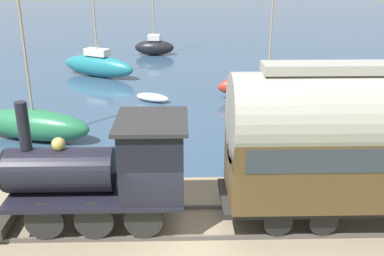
# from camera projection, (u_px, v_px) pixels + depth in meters

# --- Properties ---
(ground_plane) EXTENTS (200.00, 200.00, 0.00)m
(ground_plane) POSITION_uv_depth(u_px,v_px,m) (179.00, 254.00, 11.99)
(ground_plane) COLOR #476033
(harbor_water) EXTENTS (80.00, 80.00, 0.01)m
(harbor_water) POSITION_uv_depth(u_px,v_px,m) (180.00, 27.00, 53.19)
(harbor_water) COLOR #2D4760
(harbor_water) RESTS_ON ground
(rail_embankment) EXTENTS (5.74, 56.00, 0.54)m
(rail_embankment) POSITION_uv_depth(u_px,v_px,m) (179.00, 230.00, 12.66)
(rail_embankment) COLOR #84755B
(rail_embankment) RESTS_ON ground
(steam_locomotive) EXTENTS (2.20, 5.23, 3.48)m
(steam_locomotive) POSITION_uv_depth(u_px,v_px,m) (111.00, 167.00, 11.92)
(steam_locomotive) COLOR black
(steam_locomotive) RESTS_ON rail_embankment
(sailboat_red) EXTENTS (2.34, 6.07, 7.74)m
(sailboat_red) POSITION_uv_depth(u_px,v_px,m) (268.00, 84.00, 25.66)
(sailboat_red) COLOR #B72D23
(sailboat_red) RESTS_ON harbor_water
(sailboat_teal) EXTENTS (3.80, 5.54, 6.00)m
(sailboat_teal) POSITION_uv_depth(u_px,v_px,m) (98.00, 65.00, 30.18)
(sailboat_teal) COLOR #1E707A
(sailboat_teal) RESTS_ON harbor_water
(sailboat_black) EXTENTS (1.68, 3.34, 7.40)m
(sailboat_black) POSITION_uv_depth(u_px,v_px,m) (154.00, 46.00, 37.29)
(sailboat_black) COLOR black
(sailboat_black) RESTS_ON harbor_water
(sailboat_green) EXTENTS (2.87, 5.42, 9.10)m
(sailboat_green) POSITION_uv_depth(u_px,v_px,m) (34.00, 124.00, 19.42)
(sailboat_green) COLOR #236B42
(sailboat_green) RESTS_ON harbor_water
(rowboat_near_shore) EXTENTS (1.54, 2.11, 0.45)m
(rowboat_near_shore) POSITION_uv_depth(u_px,v_px,m) (152.00, 97.00, 24.94)
(rowboat_near_shore) COLOR silver
(rowboat_near_shore) RESTS_ON harbor_water
(rowboat_off_pier) EXTENTS (2.30, 2.97, 0.49)m
(rowboat_off_pier) POSITION_uv_depth(u_px,v_px,m) (321.00, 123.00, 20.97)
(rowboat_off_pier) COLOR silver
(rowboat_off_pier) RESTS_ON harbor_water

